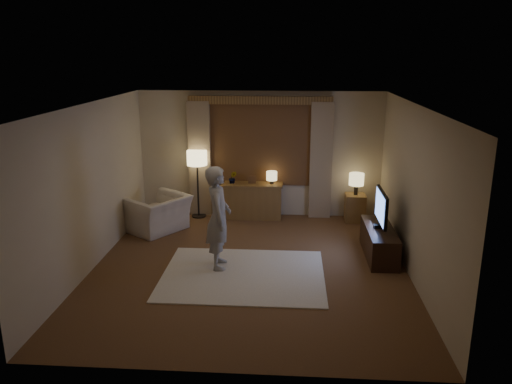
# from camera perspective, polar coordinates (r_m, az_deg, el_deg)

# --- Properties ---
(room) EXTENTS (5.04, 5.54, 2.64)m
(room) POSITION_cam_1_polar(r_m,az_deg,el_deg) (8.16, -0.49, 1.42)
(room) COLOR brown
(room) RESTS_ON ground
(rug) EXTENTS (2.50, 2.00, 0.02)m
(rug) POSITION_cam_1_polar(r_m,az_deg,el_deg) (7.87, -1.46, -9.42)
(rug) COLOR #F1E5CB
(rug) RESTS_ON floor
(sideboard) EXTENTS (1.20, 0.40, 0.70)m
(sideboard) POSITION_cam_1_polar(r_m,az_deg,el_deg) (10.35, -0.43, -1.11)
(sideboard) COLOR brown
(sideboard) RESTS_ON floor
(picture_frame) EXTENTS (0.16, 0.02, 0.20)m
(picture_frame) POSITION_cam_1_polar(r_m,az_deg,el_deg) (10.23, -0.44, 1.30)
(picture_frame) COLOR brown
(picture_frame) RESTS_ON sideboard
(plant) EXTENTS (0.17, 0.13, 0.30)m
(plant) POSITION_cam_1_polar(r_m,az_deg,el_deg) (10.26, -2.67, 1.61)
(plant) COLOR #999999
(plant) RESTS_ON sideboard
(table_lamp_sideboard) EXTENTS (0.22, 0.22, 0.30)m
(table_lamp_sideboard) POSITION_cam_1_polar(r_m,az_deg,el_deg) (10.19, 1.80, 1.79)
(table_lamp_sideboard) COLOR black
(table_lamp_sideboard) RESTS_ON sideboard
(floor_lamp) EXTENTS (0.41, 0.41, 1.41)m
(floor_lamp) POSITION_cam_1_polar(r_m,az_deg,el_deg) (10.29, -6.75, 3.48)
(floor_lamp) COLOR black
(floor_lamp) RESTS_ON floor
(armchair) EXTENTS (1.37, 1.40, 0.69)m
(armchair) POSITION_cam_1_polar(r_m,az_deg,el_deg) (9.80, -11.14, -2.44)
(armchair) COLOR beige
(armchair) RESTS_ON floor
(side_table) EXTENTS (0.40, 0.40, 0.56)m
(side_table) POSITION_cam_1_polar(r_m,az_deg,el_deg) (10.39, 11.23, -1.77)
(side_table) COLOR brown
(side_table) RESTS_ON floor
(table_lamp_side) EXTENTS (0.30, 0.30, 0.44)m
(table_lamp_side) POSITION_cam_1_polar(r_m,az_deg,el_deg) (10.23, 11.41, 1.37)
(table_lamp_side) COLOR black
(table_lamp_side) RESTS_ON side_table
(tv_stand) EXTENTS (0.45, 1.40, 0.50)m
(tv_stand) POSITION_cam_1_polar(r_m,az_deg,el_deg) (8.73, 13.88, -5.57)
(tv_stand) COLOR black
(tv_stand) RESTS_ON floor
(tv) EXTENTS (0.22, 0.89, 0.64)m
(tv) POSITION_cam_1_polar(r_m,az_deg,el_deg) (8.53, 14.14, -1.79)
(tv) COLOR black
(tv) RESTS_ON tv_stand
(person) EXTENTS (0.46, 0.64, 1.65)m
(person) POSITION_cam_1_polar(r_m,az_deg,el_deg) (7.85, -4.32, -2.93)
(person) COLOR #B4ADA6
(person) RESTS_ON rug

